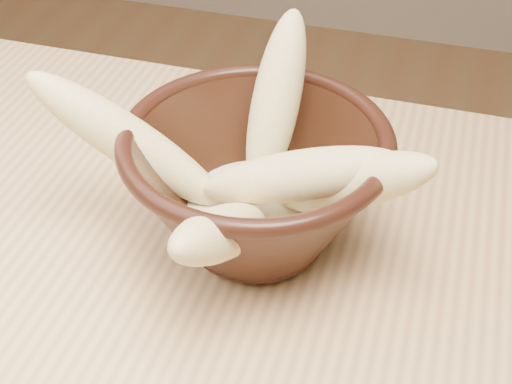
# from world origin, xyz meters

# --- Properties ---
(bowl) EXTENTS (0.21, 0.21, 0.11)m
(bowl) POSITION_xyz_m (0.23, 0.15, 0.81)
(bowl) COLOR black
(bowl) RESTS_ON table
(milk_puddle) EXTENTS (0.12, 0.12, 0.02)m
(milk_puddle) POSITION_xyz_m (0.23, 0.15, 0.79)
(milk_puddle) COLOR beige
(milk_puddle) RESTS_ON bowl
(banana_upright) EXTENTS (0.05, 0.11, 0.15)m
(banana_upright) POSITION_xyz_m (0.23, 0.20, 0.86)
(banana_upright) COLOR #C8BA76
(banana_upright) RESTS_ON bowl
(banana_left) EXTENTS (0.17, 0.06, 0.13)m
(banana_left) POSITION_xyz_m (0.13, 0.13, 0.84)
(banana_left) COLOR #C8BA76
(banana_left) RESTS_ON bowl
(banana_right) EXTENTS (0.15, 0.08, 0.12)m
(banana_right) POSITION_xyz_m (0.30, 0.14, 0.84)
(banana_right) COLOR #C8BA76
(banana_right) RESTS_ON bowl
(banana_across) EXTENTS (0.16, 0.05, 0.09)m
(banana_across) POSITION_xyz_m (0.26, 0.14, 0.84)
(banana_across) COLOR #C8BA76
(banana_across) RESTS_ON bowl
(banana_front) EXTENTS (0.06, 0.14, 0.11)m
(banana_front) POSITION_xyz_m (0.23, 0.07, 0.83)
(banana_front) COLOR #C8BA76
(banana_front) RESTS_ON bowl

